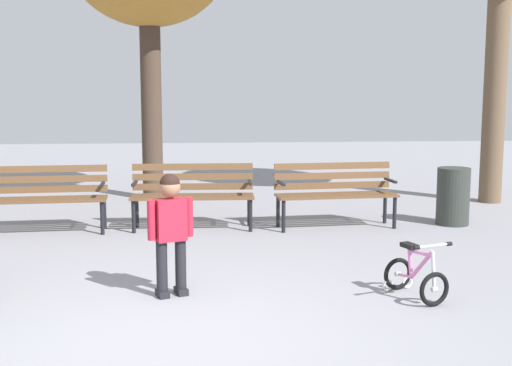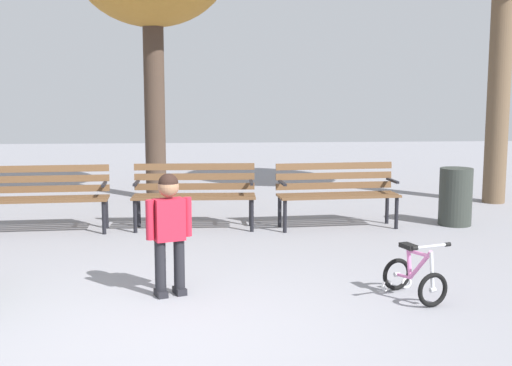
{
  "view_description": "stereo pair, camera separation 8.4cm",
  "coord_description": "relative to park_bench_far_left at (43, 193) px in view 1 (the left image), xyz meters",
  "views": [
    {
      "loc": [
        0.29,
        -4.77,
        1.84
      ],
      "look_at": [
        0.88,
        2.16,
        0.85
      ],
      "focal_mm": 46.65,
      "sensor_mm": 36.0,
      "label": 1
    },
    {
      "loc": [
        0.37,
        -4.77,
        1.84
      ],
      "look_at": [
        0.88,
        2.16,
        0.85
      ],
      "focal_mm": 46.65,
      "sensor_mm": 36.0,
      "label": 2
    }
  ],
  "objects": [
    {
      "name": "park_bench_far_left",
      "position": [
        0.0,
        0.0,
        0.0
      ],
      "size": [
        1.62,
        0.55,
        0.85
      ],
      "color": "brown",
      "rests_on": "ground"
    },
    {
      "name": "child_standing",
      "position": [
        1.74,
        -2.82,
        0.14
      ],
      "size": [
        0.4,
        0.25,
        1.1
      ],
      "color": "black",
      "rests_on": "ground"
    },
    {
      "name": "park_bench_left",
      "position": [
        1.91,
        0.08,
        0.0
      ],
      "size": [
        1.61,
        0.5,
        0.85
      ],
      "color": "brown",
      "rests_on": "ground"
    },
    {
      "name": "ground",
      "position": [
        1.71,
        -3.85,
        -0.51
      ],
      "size": [
        36.0,
        36.0,
        0.0
      ],
      "primitive_type": "plane",
      "color": "gray"
    },
    {
      "name": "trash_bin",
      "position": [
        5.43,
        0.03,
        -0.12
      ],
      "size": [
        0.44,
        0.44,
        0.78
      ],
      "primitive_type": "cylinder",
      "color": "#2D332D",
      "rests_on": "ground"
    },
    {
      "name": "kids_bicycle",
      "position": [
        3.89,
        -3.06,
        -0.31
      ],
      "size": [
        0.51,
        0.63,
        0.54
      ],
      "color": "black",
      "rests_on": "ground"
    },
    {
      "name": "park_bench_right",
      "position": [
        3.8,
        0.02,
        0.0
      ],
      "size": [
        1.63,
        0.58,
        0.85
      ],
      "color": "brown",
      "rests_on": "ground"
    }
  ]
}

